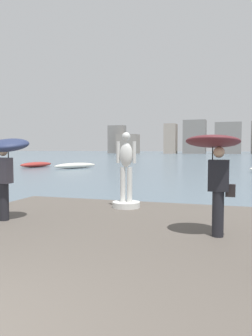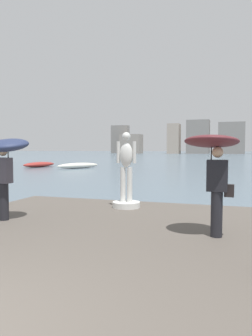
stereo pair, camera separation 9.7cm
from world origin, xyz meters
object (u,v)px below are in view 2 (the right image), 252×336
onlooker_left (7,156)px  onlooker_right (214,158)px  statue_white_figure (126,180)px  boat_mid (39,164)px  boat_near (78,166)px

onlooker_left → onlooker_right: 4.69m
onlooker_left → statue_white_figure: bearing=47.6°
statue_white_figure → onlooker_left: bearing=-132.4°
onlooker_left → onlooker_right: onlooker_right is taller
statue_white_figure → boat_mid: statue_white_figure is taller
onlooker_right → boat_mid: (-20.05, 25.11, -1.64)m
statue_white_figure → onlooker_right: 3.52m
onlooker_right → statue_white_figure: bearing=136.6°
statue_white_figure → onlooker_right: (2.50, -2.37, 0.74)m
onlooker_right → boat_near: 28.47m
statue_white_figure → boat_mid: bearing=127.7°
boat_mid → onlooker_right: bearing=-51.4°
onlooker_left → onlooker_right: (4.69, 0.03, -0.01)m
onlooker_left → boat_mid: onlooker_left is taller
onlooker_right → boat_mid: onlooker_right is taller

